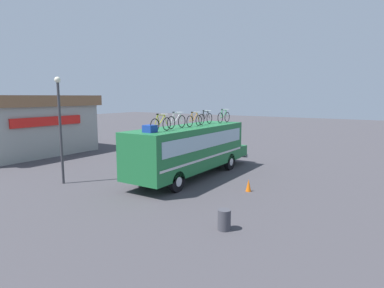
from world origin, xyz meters
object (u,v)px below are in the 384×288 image
Objects in this scene: rooftop_bicycle_5 at (224,117)px; bus at (191,148)px; luggage_bag_1 at (150,129)px; street_lamp at (60,121)px; rooftop_bicycle_1 at (161,124)px; rooftop_bicycle_2 at (177,121)px; rooftop_bicycle_3 at (194,120)px; rooftop_bicycle_4 at (205,118)px; traffic_cone at (249,185)px; trash_bin at (224,220)px.

bus is at bearing 173.05° from rooftop_bicycle_5.
luggage_bag_1 is 5.43m from street_lamp.
rooftop_bicycle_2 reaches higher than rooftop_bicycle_1.
rooftop_bicycle_3 is 1.67m from rooftop_bicycle_4.
rooftop_bicycle_2 is (1.74, 0.27, 0.01)m from rooftop_bicycle_1.
street_lamp reaches higher than rooftop_bicycle_2.
traffic_cone is at bearing -54.80° from luggage_bag_1.
rooftop_bicycle_3 is at bearing 75.21° from traffic_cone.
rooftop_bicycle_5 is at bearing 40.38° from traffic_cone.
rooftop_bicycle_1 is 0.97× the size of rooftop_bicycle_5.
bus is 4.14m from luggage_bag_1.
traffic_cone is at bearing -139.62° from rooftop_bicycle_5.
luggage_bag_1 is at bearing 178.48° from rooftop_bicycle_3.
traffic_cone is at bearing -104.79° from rooftop_bicycle_3.
bus reaches higher than trash_bin.
bus is at bearing 105.34° from rooftop_bicycle_3.
street_lamp is (-8.60, 5.57, 0.03)m from rooftop_bicycle_5.
bus is 3.85m from rooftop_bicycle_5.
bus is 14.01× the size of trash_bin.
rooftop_bicycle_2 is at bearing 8.82° from rooftop_bicycle_1.
rooftop_bicycle_2 is 6.36m from street_lamp.
traffic_cone is (2.23, -3.88, -3.14)m from rooftop_bicycle_1.
traffic_cone is (-0.99, -4.17, -1.45)m from bus.
rooftop_bicycle_2 is at bearing -54.55° from street_lamp.
street_lamp is at bearing 125.45° from rooftop_bicycle_2.
street_lamp is (-5.17, 5.15, 1.72)m from bus.
rooftop_bicycle_1 is 1.76m from rooftop_bicycle_2.
bus reaches higher than traffic_cone.
luggage_bag_1 is at bearing 67.82° from trash_bin.
rooftop_bicycle_3 is 5.16m from traffic_cone.
rooftop_bicycle_2 is at bearing 175.40° from rooftop_bicycle_5.
traffic_cone is at bearing -65.86° from street_lamp.
rooftop_bicycle_4 is (1.71, 0.00, 1.68)m from bus.
rooftop_bicycle_4 is at bearing 3.40° from rooftop_bicycle_1.
rooftop_bicycle_3 is 0.96× the size of rooftop_bicycle_5.
rooftop_bicycle_3 reaches higher than luggage_bag_1.
trash_bin is 1.21× the size of traffic_cone.
trash_bin is at bearing -152.34° from rooftop_bicycle_5.
rooftop_bicycle_5 is at bearing -4.60° from rooftop_bicycle_2.
trash_bin is 0.13× the size of street_lamp.
rooftop_bicycle_4 reaches higher than traffic_cone.
street_lamp is (0.83, 10.51, 3.11)m from trash_bin.
rooftop_bicycle_4 is 9.88m from trash_bin.
rooftop_bicycle_2 is at bearing 2.02° from luggage_bag_1.
street_lamp reaches higher than trash_bin.
rooftop_bicycle_1 reaches higher than traffic_cone.
rooftop_bicycle_2 reaches higher than traffic_cone.
street_lamp is (-1.31, 5.26, 0.24)m from luggage_bag_1.
rooftop_bicycle_4 reaches higher than trash_bin.
trash_bin is at bearing -139.63° from rooftop_bicycle_3.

